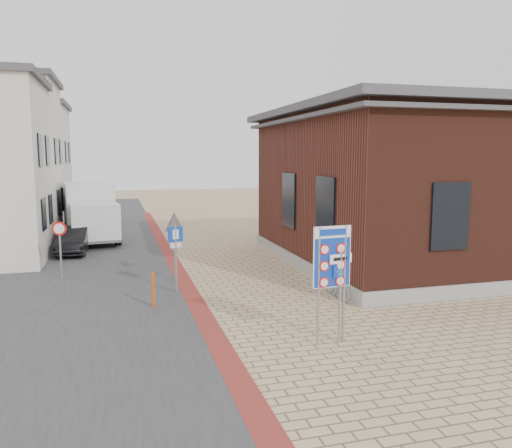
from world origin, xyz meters
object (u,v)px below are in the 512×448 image
sedan (74,240)px  box_truck (90,212)px  bollard (153,290)px  essen_sign (340,280)px  border_sign (332,259)px  parking_sign (176,247)px

sedan → box_truck: 3.56m
sedan → bollard: bearing=-69.8°
essen_sign → border_sign: bearing=167.8°
box_truck → parking_sign: size_ratio=2.68×
sedan → bollard: size_ratio=3.43×
border_sign → bollard: border_sign is taller
border_sign → essen_sign: bearing=-4.7°
sedan → bollard: sedan is taller
sedan → essen_sign: bearing=-59.6°
box_truck → sedan: bearing=-109.1°
parking_sign → box_truck: bearing=92.3°
sedan → border_sign: bearing=-60.3°
border_sign → bollard: (-4.11, 4.30, -1.61)m
box_truck → bollard: box_truck is taller
sedan → box_truck: box_truck is taller
sedan → bollard: (3.12, -10.21, -0.07)m
sedan → box_truck: bearing=82.1°
border_sign → bollard: 6.16m
sedan → essen_sign: 16.35m
essen_sign → bollard: 6.21m
essen_sign → parking_sign: (-3.45, 5.83, 0.01)m
box_truck → bollard: size_ratio=5.68×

